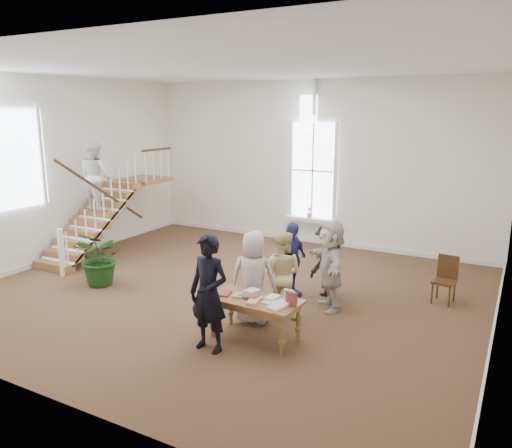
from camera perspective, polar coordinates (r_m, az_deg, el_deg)
The scene contains 12 objects.
ground at distance 10.50m, azimuth -3.02°, elevation -7.68°, with size 10.00×10.00×0.00m, color #4E2C1F.
room_shell at distance 14.15m, azimuth 6.27°, elevation -0.60°, with size 10.49×10.00×10.00m.
staircase at distance 13.33m, azimuth -17.53°, elevation 3.38°, with size 1.10×4.10×2.92m.
library_table at distance 8.20m, azimuth -0.10°, elevation -9.06°, with size 1.54×0.81×0.77m.
police_officer at distance 7.79m, azimuth -5.41°, elevation -7.90°, with size 0.68×0.45×1.87m, color black.
elderly_woman at distance 8.78m, azimuth -0.29°, elevation -6.12°, with size 0.81×0.53×1.66m, color #BDB6AF.
person_yellow at distance 9.08m, azimuth 2.90°, elevation -5.68°, with size 0.78×0.61×1.60m, color #F5E299.
woman_cluster_a at distance 9.99m, azimuth 4.05°, elevation -4.13°, with size 0.90×0.38×1.54m, color #3A3683.
woman_cluster_b at distance 10.18m, azimuth 8.18°, elevation -4.09°, with size 0.95×0.55×1.47m, color black.
woman_cluster_c at distance 9.47m, azimuth 8.53°, elevation -4.69°, with size 1.58×0.50×1.71m, color beige.
floor_plant at distance 11.16m, azimuth -17.28°, elevation -3.75°, with size 1.09×0.94×1.21m, color #143B12.
side_chair at distance 10.46m, azimuth 20.86°, elevation -5.65°, with size 0.46×0.46×0.93m.
Camera 1 is at (5.16, -8.37, 3.70)m, focal length 35.00 mm.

